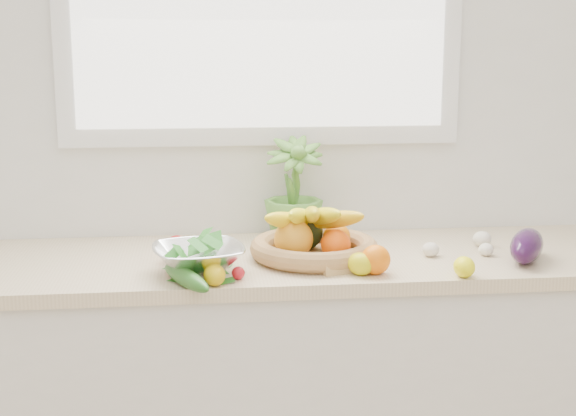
{
  "coord_description": "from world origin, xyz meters",
  "views": [
    {
      "loc": [
        -0.21,
        -0.37,
        1.53
      ],
      "look_at": [
        0.05,
        1.93,
        1.05
      ],
      "focal_mm": 50.0,
      "sensor_mm": 36.0,
      "label": 1
    }
  ],
  "objects": [
    {
      "name": "back_wall",
      "position": [
        0.0,
        2.25,
        1.35
      ],
      "size": [
        4.5,
        0.02,
        2.7
      ],
      "primitive_type": "cube",
      "color": "white",
      "rests_on": "ground"
    },
    {
      "name": "counter_cabinet",
      "position": [
        0.0,
        1.95,
        0.43
      ],
      "size": [
        2.2,
        0.58,
        0.86
      ],
      "primitive_type": "cube",
      "color": "silver",
      "rests_on": "ground"
    },
    {
      "name": "countertop",
      "position": [
        0.0,
        1.95,
        0.88
      ],
      "size": [
        2.24,
        0.62,
        0.04
      ],
      "primitive_type": "cube",
      "color": "beige",
      "rests_on": "counter_cabinet"
    },
    {
      "name": "orange_loose",
      "position": [
        0.27,
        1.73,
        0.94
      ],
      "size": [
        0.11,
        0.11,
        0.08
      ],
      "primitive_type": "sphere",
      "rotation": [
        0.0,
        0.0,
        -0.4
      ],
      "color": "orange",
      "rests_on": "countertop"
    },
    {
      "name": "lemon_a",
      "position": [
        -0.17,
        1.67,
        0.93
      ],
      "size": [
        0.07,
        0.08,
        0.06
      ],
      "primitive_type": "ellipsoid",
      "rotation": [
        0.0,
        0.0,
        0.19
      ],
      "color": "#E4B60C",
      "rests_on": "countertop"
    },
    {
      "name": "lemon_b",
      "position": [
        0.5,
        1.67,
        0.93
      ],
      "size": [
        0.06,
        0.07,
        0.06
      ],
      "primitive_type": "ellipsoid",
      "rotation": [
        0.0,
        0.0,
        -0.0
      ],
      "color": "#FFF80D",
      "rests_on": "countertop"
    },
    {
      "name": "lemon_c",
      "position": [
        0.23,
        1.72,
        0.93
      ],
      "size": [
        0.1,
        0.1,
        0.06
      ],
      "primitive_type": "ellipsoid",
      "rotation": [
        0.0,
        0.0,
        0.64
      ],
      "color": "#CFC40B",
      "rests_on": "countertop"
    },
    {
      "name": "apple",
      "position": [
        -0.28,
        1.91,
        0.94
      ],
      "size": [
        0.09,
        0.09,
        0.08
      ],
      "primitive_type": "sphere",
      "rotation": [
        0.0,
        0.0,
        -0.13
      ],
      "color": "#B1100E",
      "rests_on": "countertop"
    },
    {
      "name": "ginger",
      "position": [
        0.18,
        1.75,
        0.92
      ],
      "size": [
        0.13,
        0.08,
        0.04
      ],
      "primitive_type": "cube",
      "rotation": [
        0.0,
        0.0,
        0.3
      ],
      "color": "tan",
      "rests_on": "countertop"
    },
    {
      "name": "garlic_a",
      "position": [
        0.48,
        1.89,
        0.92
      ],
      "size": [
        0.06,
        0.06,
        0.04
      ],
      "primitive_type": "ellipsoid",
      "rotation": [
        0.0,
        0.0,
        0.15
      ],
      "color": "silver",
      "rests_on": "countertop"
    },
    {
      "name": "garlic_b",
      "position": [
        0.67,
        1.99,
        0.92
      ],
      "size": [
        0.06,
        0.06,
        0.05
      ],
      "primitive_type": "ellipsoid",
      "rotation": [
        0.0,
        0.0,
        -0.08
      ],
      "color": "white",
      "rests_on": "countertop"
    },
    {
      "name": "garlic_c",
      "position": [
        0.64,
        1.88,
        0.92
      ],
      "size": [
        0.06,
        0.06,
        0.04
      ],
      "primitive_type": "ellipsoid",
      "rotation": [
        0.0,
        0.0,
        -0.27
      ],
      "color": "white",
      "rests_on": "countertop"
    },
    {
      "name": "eggplant",
      "position": [
        0.74,
        1.8,
        0.95
      ],
      "size": [
        0.2,
        0.25,
        0.09
      ],
      "primitive_type": "ellipsoid",
      "rotation": [
        0.0,
        0.0,
        -0.53
      ],
      "color": "#290D32",
      "rests_on": "countertop"
    },
    {
      "name": "cucumber",
      "position": [
        -0.25,
        1.67,
        0.92
      ],
      "size": [
        0.15,
        0.25,
        0.05
      ],
      "primitive_type": "ellipsoid",
      "rotation": [
        0.0,
        0.0,
        0.45
      ],
      "color": "#1C5E1B",
      "rests_on": "countertop"
    },
    {
      "name": "radish",
      "position": [
        -0.11,
        1.72,
        0.92
      ],
      "size": [
        0.04,
        0.04,
        0.04
      ],
      "primitive_type": "sphere",
      "rotation": [
        0.0,
        0.0,
        -0.03
      ],
      "color": "red",
      "rests_on": "countertop"
    },
    {
      "name": "potted_herb",
      "position": [
        0.09,
        2.14,
        1.07
      ],
      "size": [
        0.2,
        0.2,
        0.34
      ],
      "primitive_type": "imported",
      "rotation": [
        0.0,
        0.0,
        -0.05
      ],
      "color": "#538D33",
      "rests_on": "countertop"
    },
    {
      "name": "fruit_basket",
      "position": [
        0.12,
        1.9,
        0.95
      ],
      "size": [
        0.4,
        0.4,
        0.19
      ],
      "color": "#BB7D53",
      "rests_on": "countertop"
    },
    {
      "name": "colander_with_spinach",
      "position": [
        -0.22,
        1.78,
        0.97
      ],
      "size": [
        0.29,
        0.29,
        0.13
      ],
      "color": "silver",
      "rests_on": "countertop"
    }
  ]
}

